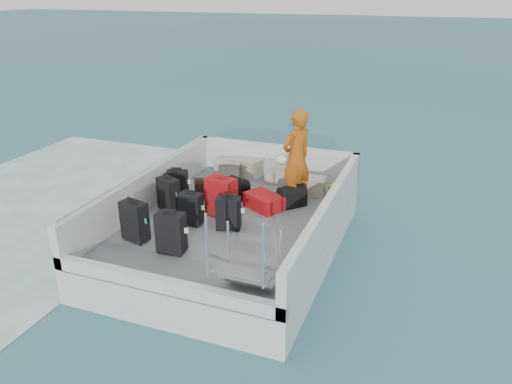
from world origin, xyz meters
TOP-DOWN VIEW (x-y plane):
  - ground at (0.00, 0.00)m, footprint 160.00×160.00m
  - wake_foam at (-4.80, 0.00)m, footprint 10.00×10.00m
  - ferry_hull at (0.00, 0.00)m, footprint 3.60×5.00m
  - deck at (0.00, 0.00)m, footprint 3.30×4.70m
  - deck_fittings at (0.35, -0.32)m, footprint 3.60×5.00m
  - suitcase_0 at (-1.17, -1.29)m, footprint 0.49×0.35m
  - suitcase_1 at (-1.26, -0.06)m, footprint 0.49×0.40m
  - suitcase_2 at (-1.38, 0.49)m, footprint 0.46×0.36m
  - suitcase_3 at (-0.42, -1.43)m, footprint 0.46×0.29m
  - suitcase_4 at (-0.60, -0.43)m, footprint 0.39×0.24m
  - suitcase_5 at (-0.25, 0.09)m, footprint 0.58×0.41m
  - suitcase_7 at (0.09, -0.37)m, footprint 0.46×0.34m
  - suitcase_8 at (0.35, 0.66)m, footprint 0.84×0.75m
  - duffel_0 at (-0.84, 0.76)m, footprint 0.63×0.53m
  - duffel_1 at (-0.30, 0.97)m, footprint 0.49×0.43m
  - duffel_2 at (0.81, 0.95)m, footprint 0.57×0.59m
  - crate_0 at (-0.96, 1.99)m, footprint 0.61×0.47m
  - crate_1 at (-0.61, 2.20)m, footprint 0.69×0.55m
  - crate_2 at (0.24, 2.08)m, footprint 0.70×0.54m
  - crate_3 at (1.00, 1.63)m, footprint 0.57×0.41m
  - yellow_bag at (1.45, 1.86)m, footprint 0.28×0.26m
  - white_bag at (0.24, 2.08)m, footprint 0.24×0.24m
  - passenger at (0.84, 1.10)m, footprint 0.71×0.80m

SIDE VIEW (x-z plane):
  - ground at x=0.00m, z-range 0.00..0.00m
  - wake_foam at x=-4.80m, z-range 0.00..0.00m
  - ferry_hull at x=0.00m, z-range 0.00..0.60m
  - deck at x=0.00m, z-range 0.60..0.62m
  - yellow_bag at x=1.45m, z-range 0.62..0.84m
  - suitcase_8 at x=0.35m, z-range 0.62..0.90m
  - duffel_0 at x=-0.84m, z-range 0.62..0.94m
  - duffel_1 at x=-0.30m, z-range 0.62..0.94m
  - duffel_2 at x=0.81m, z-range 0.62..0.94m
  - crate_3 at x=1.00m, z-range 0.62..0.95m
  - crate_0 at x=-0.96m, z-range 0.62..0.95m
  - crate_1 at x=-0.61m, z-range 0.62..0.99m
  - crate_2 at x=0.24m, z-range 0.62..1.01m
  - suitcase_2 at x=-1.38m, z-range 0.62..1.20m
  - suitcase_4 at x=-0.60m, z-range 0.62..1.20m
  - suitcase_7 at x=0.09m, z-range 0.62..1.20m
  - suitcase_1 at x=-1.26m, z-range 0.62..1.26m
  - suitcase_3 at x=-0.42m, z-range 0.62..1.29m
  - suitcase_0 at x=-1.17m, z-range 0.62..1.30m
  - suitcase_5 at x=-0.25m, z-range 0.62..1.34m
  - deck_fittings at x=0.35m, z-range 0.54..1.44m
  - white_bag at x=0.24m, z-range 1.01..1.19m
  - passenger at x=0.84m, z-range 0.62..2.46m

